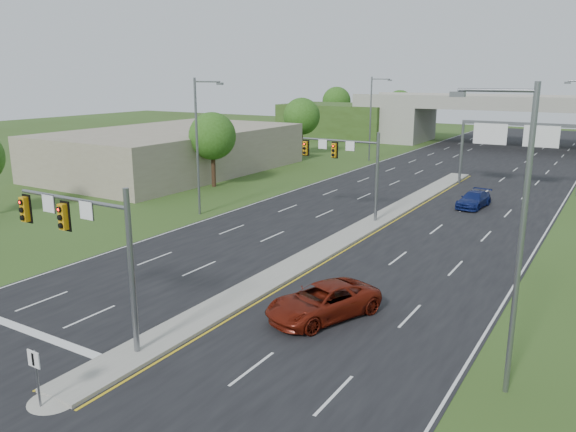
# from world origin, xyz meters

# --- Properties ---
(ground) EXTENTS (240.00, 240.00, 0.00)m
(ground) POSITION_xyz_m (0.00, 0.00, 0.00)
(ground) COLOR #314819
(ground) RESTS_ON ground
(road) EXTENTS (24.00, 160.00, 0.02)m
(road) POSITION_xyz_m (0.00, 35.00, 0.01)
(road) COLOR black
(road) RESTS_ON ground
(median) EXTENTS (2.00, 54.00, 0.16)m
(median) POSITION_xyz_m (0.00, 23.00, 0.10)
(median) COLOR gray
(median) RESTS_ON road
(median_nose) EXTENTS (2.00, 2.00, 0.16)m
(median_nose) POSITION_xyz_m (0.00, -4.00, 0.10)
(median_nose) COLOR gray
(median_nose) RESTS_ON road
(lane_markings) EXTENTS (23.72, 160.00, 0.01)m
(lane_markings) POSITION_xyz_m (-0.60, 28.91, 0.02)
(lane_markings) COLOR gold
(lane_markings) RESTS_ON road
(signal_mast_near) EXTENTS (6.62, 0.60, 7.00)m
(signal_mast_near) POSITION_xyz_m (-2.26, -0.07, 4.73)
(signal_mast_near) COLOR slate
(signal_mast_near) RESTS_ON ground
(signal_mast_far) EXTENTS (6.62, 0.60, 7.00)m
(signal_mast_far) POSITION_xyz_m (-2.26, 24.93, 4.73)
(signal_mast_far) COLOR slate
(signal_mast_far) RESTS_ON ground
(keep_right_sign) EXTENTS (0.60, 0.13, 2.20)m
(keep_right_sign) POSITION_xyz_m (0.00, -4.53, 1.52)
(keep_right_sign) COLOR slate
(keep_right_sign) RESTS_ON ground
(sign_gantry) EXTENTS (11.58, 0.44, 6.67)m
(sign_gantry) POSITION_xyz_m (6.68, 44.92, 5.24)
(sign_gantry) COLOR slate
(sign_gantry) RESTS_ON ground
(overpass) EXTENTS (80.00, 14.00, 8.10)m
(overpass) POSITION_xyz_m (0.00, 80.00, 3.55)
(overpass) COLOR gray
(overpass) RESTS_ON ground
(lightpole_l_mid) EXTENTS (2.85, 0.25, 11.00)m
(lightpole_l_mid) POSITION_xyz_m (-13.30, 20.00, 6.10)
(lightpole_l_mid) COLOR slate
(lightpole_l_mid) RESTS_ON ground
(lightpole_l_far) EXTENTS (2.85, 0.25, 11.00)m
(lightpole_l_far) POSITION_xyz_m (-13.30, 55.00, 6.10)
(lightpole_l_far) COLOR slate
(lightpole_l_far) RESTS_ON ground
(lightpole_r_near) EXTENTS (2.85, 0.25, 11.00)m
(lightpole_r_near) POSITION_xyz_m (13.30, 5.00, 6.10)
(lightpole_r_near) COLOR slate
(lightpole_r_near) RESTS_ON ground
(tree_l_near) EXTENTS (4.80, 4.80, 7.60)m
(tree_l_near) POSITION_xyz_m (-20.00, 30.00, 5.18)
(tree_l_near) COLOR #382316
(tree_l_near) RESTS_ON ground
(tree_l_mid) EXTENTS (5.20, 5.20, 8.12)m
(tree_l_mid) POSITION_xyz_m (-24.00, 55.00, 5.51)
(tree_l_mid) COLOR #382316
(tree_l_mid) RESTS_ON ground
(tree_back_a) EXTENTS (6.00, 6.00, 8.85)m
(tree_back_a) POSITION_xyz_m (-38.00, 94.00, 5.84)
(tree_back_a) COLOR #382316
(tree_back_a) RESTS_ON ground
(tree_back_b) EXTENTS (5.60, 5.60, 8.32)m
(tree_back_b) POSITION_xyz_m (-24.00, 94.00, 5.51)
(tree_back_b) COLOR #382316
(tree_back_b) RESTS_ON ground
(commercial_building) EXTENTS (18.00, 30.00, 5.00)m
(commercial_building) POSITION_xyz_m (-30.00, 35.00, 2.50)
(commercial_building) COLOR gray
(commercial_building) RESTS_ON ground
(car_far_a) EXTENTS (4.60, 6.34, 1.60)m
(car_far_a) POSITION_xyz_m (4.80, 7.20, 0.82)
(car_far_a) COLOR #5F1509
(car_far_a) RESTS_ON road
(car_far_b) EXTENTS (2.36, 4.91, 1.38)m
(car_far_b) POSITION_xyz_m (5.28, 34.27, 0.71)
(car_far_b) COLOR #0E1A55
(car_far_b) RESTS_ON road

